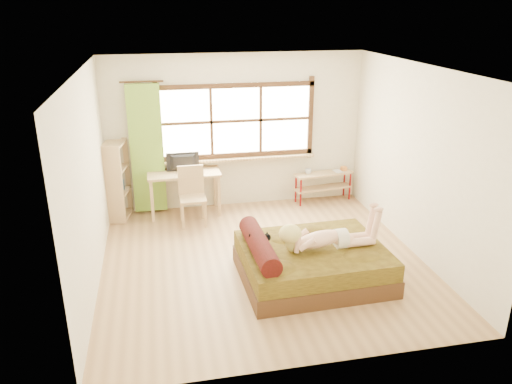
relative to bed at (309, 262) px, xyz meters
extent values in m
plane|color=#9E754C|center=(-0.50, 0.60, -0.25)|extent=(4.50, 4.50, 0.00)
plane|color=white|center=(-0.50, 0.60, 2.45)|extent=(4.50, 4.50, 0.00)
plane|color=silver|center=(-0.50, 2.85, 1.10)|extent=(4.50, 0.00, 4.50)
plane|color=silver|center=(-0.50, -1.65, 1.10)|extent=(4.50, 0.00, 4.50)
plane|color=silver|center=(-2.75, 0.60, 1.10)|extent=(0.00, 4.50, 4.50)
plane|color=silver|center=(1.75, 0.60, 1.10)|extent=(0.00, 4.50, 4.50)
cube|color=#FFEDBF|center=(-0.50, 2.84, 1.30)|extent=(2.60, 0.01, 1.30)
cube|color=#A28458|center=(-0.50, 2.77, 0.63)|extent=(2.80, 0.16, 0.04)
cube|color=#588223|center=(-2.05, 2.73, 0.90)|extent=(0.55, 0.10, 2.20)
cube|color=#372710|center=(0.05, 0.00, -0.14)|extent=(1.93, 1.56, 0.23)
cube|color=#31220B|center=(0.05, 0.00, 0.10)|extent=(1.89, 1.53, 0.23)
cylinder|color=black|center=(-0.69, -0.02, 0.33)|extent=(0.30, 1.29, 0.26)
cube|color=#A28458|center=(-1.46, 2.55, 0.49)|extent=(1.24, 0.58, 0.04)
cube|color=#A28458|center=(-2.02, 2.31, 0.11)|extent=(0.05, 0.05, 0.74)
cube|color=#A28458|center=(-0.90, 2.33, 0.11)|extent=(0.05, 0.05, 0.74)
cube|color=#A28458|center=(-2.03, 2.76, 0.11)|extent=(0.05, 0.05, 0.74)
cube|color=#A28458|center=(-0.90, 2.78, 0.11)|extent=(0.05, 0.05, 0.74)
imported|color=black|center=(-1.46, 2.60, 0.67)|extent=(0.56, 0.08, 0.32)
cube|color=#A28458|center=(-1.36, 2.10, 0.20)|extent=(0.44, 0.44, 0.04)
cube|color=#A28458|center=(-1.37, 2.29, 0.46)|extent=(0.43, 0.05, 0.49)
cube|color=#A28458|center=(-1.54, 1.91, -0.04)|extent=(0.04, 0.04, 0.43)
cube|color=#A28458|center=(-1.18, 1.92, -0.04)|extent=(0.04, 0.04, 0.43)
cube|color=#A28458|center=(-1.55, 2.28, -0.04)|extent=(0.04, 0.04, 0.43)
cube|color=#A28458|center=(-1.18, 2.28, -0.04)|extent=(0.04, 0.04, 0.43)
cube|color=#A28458|center=(1.09, 2.67, 0.28)|extent=(1.12, 0.43, 0.04)
cube|color=#A28458|center=(1.09, 2.67, 0.00)|extent=(1.12, 0.43, 0.03)
cylinder|color=maroon|center=(0.61, 2.49, 0.02)|extent=(0.03, 0.03, 0.55)
cylinder|color=maroon|center=(1.60, 2.63, 0.02)|extent=(0.03, 0.03, 0.55)
cylinder|color=maroon|center=(0.58, 2.71, 0.02)|extent=(0.03, 0.03, 0.55)
cylinder|color=maroon|center=(1.57, 2.85, 0.02)|extent=(0.03, 0.03, 0.55)
cube|color=orange|center=(1.50, 2.73, 0.33)|extent=(0.10, 0.10, 0.07)
imported|color=gray|center=(0.79, 2.67, 0.34)|extent=(0.13, 0.13, 0.09)
imported|color=gray|center=(1.29, 2.67, 0.30)|extent=(0.17, 0.22, 0.02)
cube|color=#A28458|center=(-2.58, 2.61, -0.20)|extent=(0.42, 0.60, 0.03)
cube|color=#A28458|center=(-2.58, 2.61, 0.22)|extent=(0.42, 0.60, 0.03)
cube|color=#A28458|center=(-2.58, 2.61, 0.64)|extent=(0.42, 0.60, 0.03)
cube|color=#A28458|center=(-2.58, 2.61, 1.05)|extent=(0.42, 0.60, 0.03)
cube|color=#A28458|center=(-2.63, 2.34, 0.43)|extent=(0.33, 0.09, 1.34)
cube|color=#A28458|center=(-2.53, 2.88, 0.43)|extent=(0.33, 0.09, 1.34)
camera|label=1|loc=(-1.86, -5.59, 3.21)|focal=35.00mm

